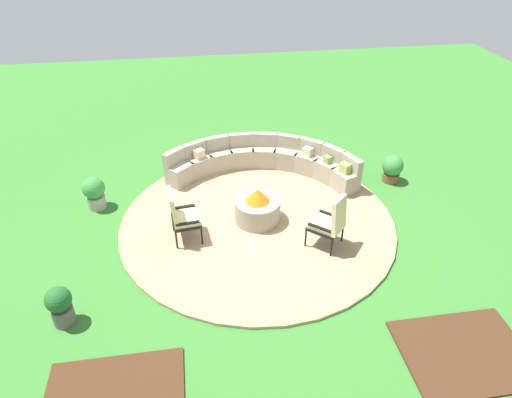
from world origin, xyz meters
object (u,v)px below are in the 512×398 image
Objects in this scene: potted_plant_1 at (392,168)px; potted_plant_0 at (60,305)px; lounge_chair_front_left at (181,214)px; fire_pit at (257,208)px; potted_plant_2 at (94,192)px; lounge_chair_front_right at (331,222)px; curved_stone_bench at (264,162)px.

potted_plant_0 is at bearing -154.30° from potted_plant_1.
potted_plant_1 is (4.96, 1.50, -0.27)m from lounge_chair_front_left.
fire_pit is at bearing 32.04° from potted_plant_0.
lounge_chair_front_left is 1.47× the size of potted_plant_2.
lounge_chair_front_right reaches higher than lounge_chair_front_left.
fire_pit is 3.60m from potted_plant_1.
lounge_chair_front_right reaches higher than potted_plant_1.
curved_stone_bench is at bearing 166.35° from potted_plant_1.
potted_plant_2 is at bearing 88.56° from potted_plant_0.
lounge_chair_front_right is at bearing -24.48° from potted_plant_2.
fire_pit is at bearing 96.50° from lounge_chair_front_left.
potted_plant_2 is (0.08, 3.26, 0.01)m from potted_plant_0.
lounge_chair_front_left reaches higher than potted_plant_0.
fire_pit is 1.61m from lounge_chair_front_left.
lounge_chair_front_left is 1.51× the size of potted_plant_0.
lounge_chair_front_left is 2.66m from potted_plant_0.
potted_plant_2 is (-4.62, 2.11, -0.22)m from lounge_chair_front_right.
potted_plant_0 is at bearing -91.44° from potted_plant_2.
lounge_chair_front_left is at bearing -166.84° from fire_pit.
lounge_chair_front_left is (-1.99, -2.22, 0.24)m from curved_stone_bench.
lounge_chair_front_left reaches higher than curved_stone_bench.
potted_plant_1 is 0.90× the size of potted_plant_2.
lounge_chair_front_left is 0.96× the size of lounge_chair_front_right.
potted_plant_0 reaches higher than potted_plant_1.
lounge_chair_front_left is at bearing -163.16° from potted_plant_1.
potted_plant_1 is at bearing 0.49° from potted_plant_2.
curved_stone_bench is 3.05m from potted_plant_1.
curved_stone_bench is 6.59× the size of potted_plant_1.
curved_stone_bench is 5.95× the size of potted_plant_2.
lounge_chair_front_left is 2.35m from potted_plant_2.
curved_stone_bench is at bearing 45.83° from potted_plant_0.
potted_plant_1 is (6.89, 3.32, -0.04)m from potted_plant_0.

